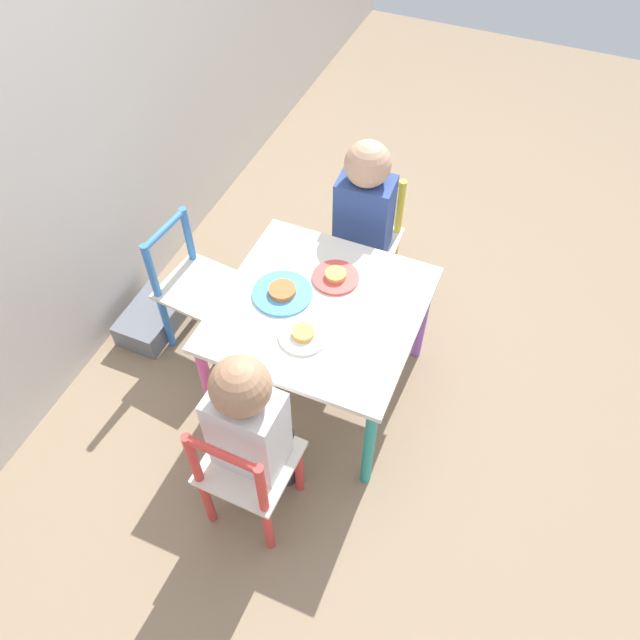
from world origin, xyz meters
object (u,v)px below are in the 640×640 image
Objects in this scene: kids_table at (320,318)px; plate_right at (336,277)px; chair_blue at (196,289)px; storage_bin at (152,320)px; child_left at (251,423)px; chair_red at (247,472)px; plate_back at (282,293)px; child_right at (363,216)px; plate_left at (303,335)px; chair_yellow at (365,243)px.

plate_right is (0.13, 0.00, 0.07)m from kids_table.
chair_blue reaches higher than storage_bin.
child_left is 0.60m from plate_right.
chair_red reaches higher than plate_right.
chair_blue is (0.05, 0.52, -0.13)m from kids_table.
kids_table is 2.28× the size of storage_bin.
plate_back is at bearing 90.00° from kids_table.
child_right is 2.70× the size of storage_bin.
chair_red reaches higher than plate_left.
chair_yellow is at bearing -40.48° from chair_blue.
child_left is at bearing 178.80° from plate_right.
chair_blue is 0.59m from plate_left.
plate_right is (-0.39, -0.03, 0.20)m from chair_yellow.
plate_right is at bearing -88.74° from child_right.
plate_left is at bearing -90.70° from child_right.
child_right is (0.46, 0.03, 0.06)m from kids_table.
storage_bin is (-0.14, 0.73, -0.42)m from plate_right.
child_right is at bearing -90.00° from chair_yellow.
plate_left is at bearing -90.62° from child_left.
plate_back is at bearing -106.18° from child_right.
storage_bin is (-0.06, 0.20, -0.21)m from chair_blue.
plate_back is (0.13, 0.13, -0.00)m from plate_left.
child_right reaches higher than chair_yellow.
storage_bin is at bearing -149.55° from child_right.
kids_table is 0.15m from plate_right.
plate_left is (-0.66, -0.03, 0.20)m from chair_yellow.
storage_bin is (0.52, 0.71, -0.21)m from chair_red.
storage_bin is at bearing 90.27° from kids_table.
plate_left is 0.26m from plate_right.
kids_table is 0.15m from plate_left.
child_left is (-0.46, 0.01, 0.05)m from kids_table.
chair_red is 0.71× the size of child_right.
child_right is 4.80× the size of plate_right.
chair_yellow is at bearing -11.19° from plate_back.
chair_red and chair_blue have the same top height.
chair_yellow is 0.68m from chair_blue.
kids_table is 0.84× the size of child_right.
chair_yellow is (0.52, 0.03, -0.13)m from kids_table.
chair_red is at bearing 178.46° from kids_table.
child_right is at bearing 4.42° from plate_right.
chair_red is at bearing 90.00° from child_left.
chair_red is 0.72× the size of child_left.
plate_left is 0.98× the size of plate_right.
chair_yellow reaches higher than plate_back.
plate_left and plate_back have the same top height.
kids_table is at bearing -90.00° from child_left.
chair_yellow is at bearing 4.23° from plate_right.
plate_back is at bearing -73.92° from child_left.
kids_table is 0.15m from plate_back.
plate_left is at bearing -135.00° from plate_back.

